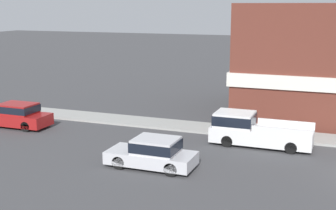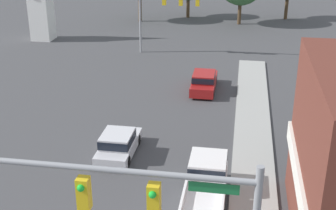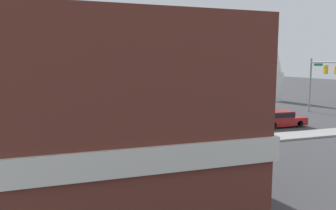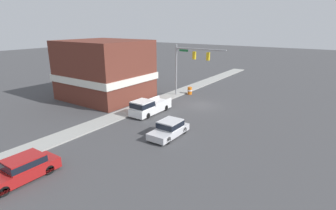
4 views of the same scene
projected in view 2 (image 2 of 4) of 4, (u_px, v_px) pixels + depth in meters
far_signal_assembly at (167, 4)px, 45.42m from camera, size 7.82×0.49×6.75m
car_lead at (118, 143)px, 27.55m from camera, size 1.90×4.35×1.49m
car_oncoming at (204, 81)px, 37.35m from camera, size 1.84×4.80×1.56m
pickup_truck_parked at (206, 184)px, 23.26m from camera, size 1.97×5.65×1.83m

